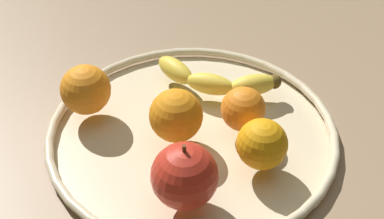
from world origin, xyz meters
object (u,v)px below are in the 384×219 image
Objects in this scene: banana at (215,80)px; apple at (184,176)px; orange_back_right at (243,109)px; orange_center at (176,115)px; orange_back_left at (262,144)px; fruit_bowl at (192,131)px; orange_front_right at (86,90)px.

apple reaches higher than banana.
orange_center is at bearing -163.88° from orange_back_right.
orange_back_right reaches higher than banana.
banana is 16.31cm from orange_back_left.
banana is at bearing 115.48° from orange_back_right.
apple is at bearing -116.87° from orange_back_right.
orange_center is (-1.94, -1.96, 4.41)cm from fruit_bowl.
banana is 21.88cm from apple.
orange_front_right is (-17.59, -6.07, 1.95)cm from banana.
orange_front_right is (-14.77, 15.49, -0.42)cm from apple.
fruit_bowl is at bearing -93.49° from banana.
orange_center reaches higher than orange_back_left.
apple reaches higher than orange_back_left.
orange_front_right is 13.66cm from orange_center.
orange_front_right is at bearing 159.37° from orange_back_left.
fruit_bowl is 6.60× the size of orange_back_right.
orange_back_left reaches higher than fruit_bowl.
orange_back_left is at bearing -21.35° from orange_center.
fruit_bowl is 6.21× the size of orange_back_left.
fruit_bowl is at bearing 145.25° from orange_back_left.
orange_back_left is at bearing -20.63° from orange_front_right.
orange_back_left reaches higher than banana.
orange_front_right reaches higher than banana.
banana is 2.28× the size of apple.
fruit_bowl is 7.80cm from orange_back_right.
apple is 14.97cm from orange_back_right.
apple is at bearing -79.90° from orange_center.
apple is 1.24× the size of orange_front_right.
orange_back_right is at bearing -5.75° from orange_front_right.
banana is at bearing 82.53° from apple.
banana is (2.82, 8.79, 2.42)cm from fruit_bowl.
apple is 1.43× the size of orange_back_right.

